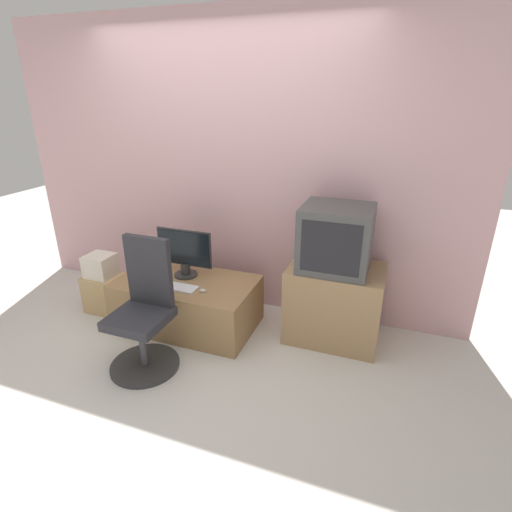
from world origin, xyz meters
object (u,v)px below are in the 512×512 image
at_px(crt_tv, 336,238).
at_px(office_chair, 144,317).
at_px(cardboard_box_lower, 105,293).
at_px(mouse, 203,291).
at_px(keyboard, 176,287).
at_px(main_monitor, 184,253).

xyz_separation_m(crt_tv, office_chair, (-1.24, -0.83, -0.49)).
xyz_separation_m(crt_tv, cardboard_box_lower, (-2.09, -0.27, -0.72)).
bearing_deg(crt_tv, mouse, -159.53).
height_order(keyboard, mouse, mouse).
distance_m(mouse, crt_tv, 1.15).
distance_m(main_monitor, office_chair, 0.74).
distance_m(office_chair, cardboard_box_lower, 1.05).
relative_size(crt_tv, cardboard_box_lower, 1.50).
xyz_separation_m(main_monitor, crt_tv, (1.28, 0.13, 0.25)).
bearing_deg(keyboard, crt_tv, 16.80).
bearing_deg(crt_tv, cardboard_box_lower, -172.54).
bearing_deg(mouse, main_monitor, 140.87).
xyz_separation_m(main_monitor, mouse, (0.29, -0.23, -0.21)).
relative_size(main_monitor, mouse, 9.58).
bearing_deg(cardboard_box_lower, crt_tv, 7.46).
xyz_separation_m(main_monitor, cardboard_box_lower, (-0.82, -0.14, -0.47)).
height_order(keyboard, crt_tv, crt_tv).
height_order(mouse, cardboard_box_lower, mouse).
bearing_deg(keyboard, main_monitor, 98.91).
bearing_deg(main_monitor, crt_tv, 6.02).
bearing_deg(keyboard, office_chair, -89.95).
bearing_deg(cardboard_box_lower, office_chair, -33.03).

